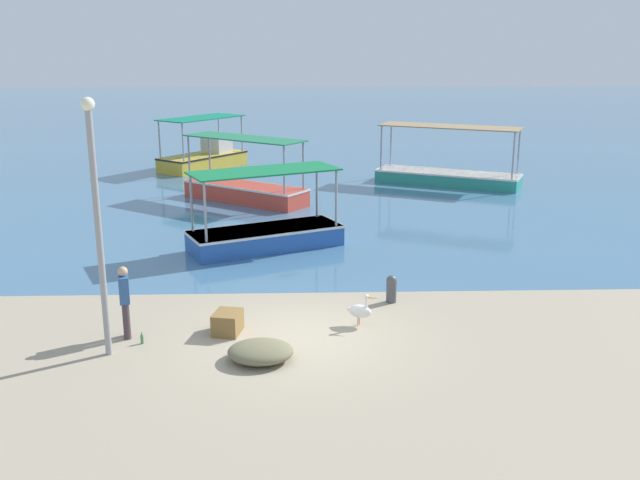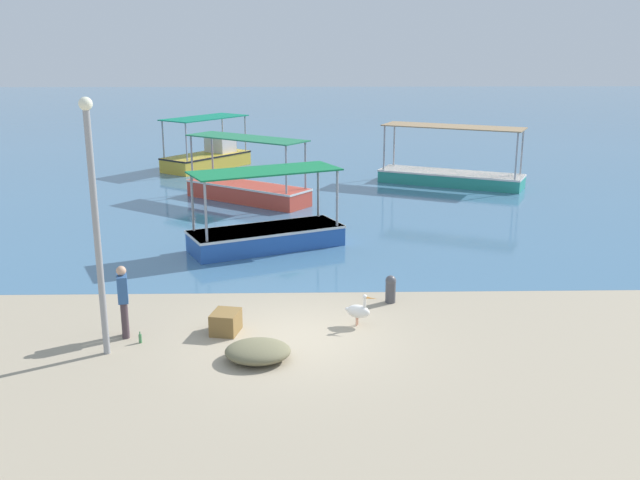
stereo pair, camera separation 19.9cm
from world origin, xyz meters
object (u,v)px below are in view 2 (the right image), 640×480
at_px(fishing_boat_near_left, 451,174).
at_px(mooring_bollard, 391,288).
at_px(net_pile, 258,351).
at_px(glass_bottle, 140,338).
at_px(fishing_boat_far_left, 248,188).
at_px(fishing_boat_far_right, 266,233).
at_px(fishing_boat_near_right, 208,156).
at_px(pelican, 359,311).
at_px(fisherman_standing, 123,299).
at_px(cargo_crate, 226,322).
at_px(lamp_post, 95,215).

height_order(fishing_boat_near_left, mooring_bollard, fishing_boat_near_left).
relative_size(net_pile, glass_bottle, 5.18).
xyz_separation_m(fishing_boat_far_left, fishing_boat_far_right, (1.15, -7.15, -0.02)).
height_order(fishing_boat_near_right, pelican, fishing_boat_near_right).
relative_size(fishing_boat_near_left, fishing_boat_far_right, 1.30).
bearing_deg(fishing_boat_far_right, pelican, -69.30).
bearing_deg(fishing_boat_far_right, fishing_boat_near_right, 104.08).
distance_m(net_pile, glass_bottle, 2.85).
bearing_deg(fisherman_standing, net_pile, -23.06).
distance_m(fishing_boat_near_right, fisherman_standing, 22.53).
bearing_deg(mooring_bollard, fishing_boat_far_left, 110.59).
relative_size(fishing_boat_near_left, cargo_crate, 9.32).
bearing_deg(mooring_bollard, fishing_boat_far_right, 124.18).
xyz_separation_m(fishing_boat_far_left, pelican, (3.65, -13.77, -0.17)).
height_order(fishing_boat_far_left, fishing_boat_near_left, fishing_boat_near_left).
distance_m(fishing_boat_far_right, glass_bottle, 7.92).
xyz_separation_m(fishing_boat_near_right, lamp_post, (0.79, -23.41, 2.47)).
relative_size(fishing_boat_near_left, glass_bottle, 25.09).
height_order(pelican, mooring_bollard, pelican).
distance_m(fishing_boat_near_right, net_pile, 24.18).
xyz_separation_m(fishing_boat_far_left, fisherman_standing, (-1.72, -14.30, 0.36)).
height_order(cargo_crate, glass_bottle, cargo_crate).
relative_size(lamp_post, fisherman_standing, 3.24).
relative_size(fishing_boat_far_left, fishing_boat_far_right, 1.05).
xyz_separation_m(pelican, mooring_bollard, (0.94, 1.55, 0.01)).
bearing_deg(fisherman_standing, mooring_bollard, 18.20).
bearing_deg(lamp_post, mooring_bollard, 24.59).
relative_size(lamp_post, net_pile, 3.91).
xyz_separation_m(fisherman_standing, cargo_crate, (2.26, 0.18, -0.65)).
relative_size(cargo_crate, glass_bottle, 2.69).
bearing_deg(net_pile, fishing_boat_far_left, 95.05).
distance_m(fishing_boat_near_right, mooring_bollard, 21.70).
bearing_deg(lamp_post, fishing_boat_near_right, 91.94).
height_order(fishing_boat_near_right, net_pile, fishing_boat_near_right).
bearing_deg(fishing_boat_far_left, fishing_boat_near_left, 19.80).
bearing_deg(pelican, glass_bottle, -169.74).
relative_size(fisherman_standing, glass_bottle, 6.26).
height_order(mooring_bollard, glass_bottle, mooring_bollard).
bearing_deg(pelican, fisherman_standing, -174.39).
bearing_deg(lamp_post, cargo_crate, 23.82).
xyz_separation_m(fishing_boat_far_right, glass_bottle, (-2.46, -7.52, -0.41)).
bearing_deg(fishing_boat_near_left, mooring_bollard, -106.71).
bearing_deg(fishing_boat_far_right, mooring_bollard, -55.82).
height_order(fishing_boat_near_right, cargo_crate, fishing_boat_near_right).
distance_m(fishing_boat_near_right, glass_bottle, 22.93).
distance_m(net_pile, cargo_crate, 1.72).
distance_m(fisherman_standing, cargo_crate, 2.36).
bearing_deg(net_pile, fishing_boat_near_right, 99.73).
distance_m(fishing_boat_near_left, net_pile, 20.53).
bearing_deg(fishing_boat_far_right, glass_bottle, -108.09).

